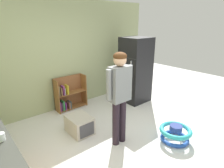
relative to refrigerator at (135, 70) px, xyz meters
The scene contains 8 objects.
ground_plane 2.28m from the refrigerator, 138.04° to the right, with size 12.00×12.00×0.00m, color silver.
back_wall 1.87m from the refrigerator, 149.30° to the left, with size 5.20×0.06×2.70m, color #A4AE7E.
refrigerator is the anchor object (origin of this frame).
bookshelf 1.93m from the refrigerator, 156.49° to the left, with size 0.80×0.28×0.85m.
standing_person 2.06m from the refrigerator, 145.03° to the right, with size 0.57×0.23×1.72m.
baby_walker 2.15m from the refrigerator, 114.36° to the right, with size 0.60×0.60×0.32m.
pet_carrier 2.24m from the refrigerator, 168.62° to the right, with size 0.42×0.55×0.36m.
white_cup 3.74m from the refrigerator, 161.22° to the right, with size 0.08×0.08×0.10m, color white.
Camera 1 is at (-2.22, -2.02, 2.21)m, focal length 30.36 mm.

